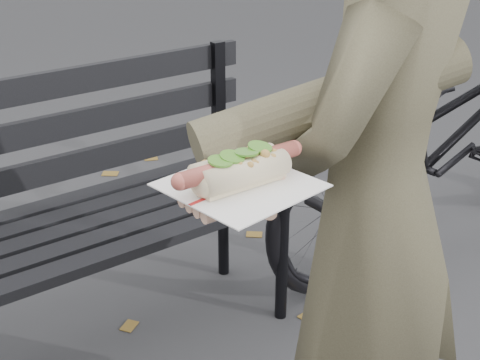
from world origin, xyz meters
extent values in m
cylinder|color=black|center=(0.75, 0.63, 0.23)|extent=(0.04, 0.04, 0.45)
cylinder|color=black|center=(0.75, 0.97, 0.23)|extent=(0.04, 0.04, 0.45)
cube|color=black|center=(0.08, 0.62, 0.47)|extent=(1.50, 0.07, 0.03)
cube|color=black|center=(0.08, 0.71, 0.47)|extent=(1.50, 0.07, 0.03)
cube|color=black|center=(0.08, 0.80, 0.47)|extent=(1.50, 0.07, 0.03)
cube|color=black|center=(0.08, 0.89, 0.47)|extent=(1.50, 0.07, 0.03)
cube|color=black|center=(0.08, 0.98, 0.47)|extent=(1.50, 0.07, 0.03)
cube|color=black|center=(0.75, 0.99, 0.67)|extent=(0.04, 0.03, 0.42)
cube|color=black|center=(0.08, 1.01, 0.57)|extent=(1.50, 0.02, 0.08)
cube|color=black|center=(0.08, 1.01, 0.70)|extent=(1.50, 0.02, 0.08)
cube|color=black|center=(0.08, 1.01, 0.83)|extent=(1.50, 0.02, 0.08)
imported|color=black|center=(1.60, 0.67, 0.47)|extent=(1.81, 0.65, 0.95)
imported|color=#46412F|center=(0.43, -0.01, 0.78)|extent=(0.67, 0.56, 1.56)
cylinder|color=#46412F|center=(0.29, -0.02, 1.03)|extent=(0.51, 0.23, 0.19)
cylinder|color=#D8A384|center=(0.08, -0.09, 0.97)|extent=(0.09, 0.08, 0.07)
ellipsoid|color=#D8A384|center=(0.04, -0.10, 0.96)|extent=(0.10, 0.12, 0.03)
cylinder|color=#D8A384|center=(-0.02, -0.13, 0.96)|extent=(0.06, 0.02, 0.02)
cylinder|color=#D8A384|center=(-0.02, -0.11, 0.96)|extent=(0.06, 0.02, 0.02)
cylinder|color=#D8A384|center=(-0.02, -0.09, 0.96)|extent=(0.06, 0.02, 0.02)
cylinder|color=#D8A384|center=(-0.02, -0.07, 0.96)|extent=(0.06, 0.02, 0.02)
cylinder|color=#D8A384|center=(0.05, -0.16, 0.96)|extent=(0.04, 0.05, 0.02)
cube|color=white|center=(0.04, -0.10, 0.98)|extent=(0.21, 0.21, 0.00)
cube|color=#B21E1E|center=(0.04, -0.10, 0.98)|extent=(0.19, 0.03, 0.00)
cylinder|color=#B25144|center=(0.04, -0.10, 1.01)|extent=(0.20, 0.02, 0.02)
sphere|color=#B25144|center=(-0.06, -0.10, 1.01)|extent=(0.02, 0.02, 0.02)
sphere|color=#B25144|center=(0.14, -0.10, 1.01)|extent=(0.03, 0.02, 0.02)
sphere|color=#9E6B2D|center=(0.03, -0.10, 1.02)|extent=(0.01, 0.01, 0.01)
sphere|color=#9E6B2D|center=(0.02, -0.12, 1.02)|extent=(0.01, 0.01, 0.01)
sphere|color=#9E6B2D|center=(0.00, -0.12, 1.02)|extent=(0.01, 0.01, 0.01)
sphere|color=#9E6B2D|center=(0.06, -0.10, 1.01)|extent=(0.01, 0.01, 0.01)
sphere|color=#9E6B2D|center=(0.00, -0.11, 1.02)|extent=(0.01, 0.01, 0.01)
sphere|color=#9E6B2D|center=(-0.01, -0.09, 1.01)|extent=(0.01, 0.01, 0.01)
sphere|color=#9E6B2D|center=(-0.01, -0.08, 1.02)|extent=(0.01, 0.01, 0.01)
sphere|color=#9E6B2D|center=(0.08, -0.12, 1.02)|extent=(0.01, 0.01, 0.01)
sphere|color=#9E6B2D|center=(0.04, -0.13, 1.02)|extent=(0.01, 0.01, 0.01)
sphere|color=#9E6B2D|center=(-0.02, -0.12, 1.02)|extent=(0.01, 0.01, 0.01)
sphere|color=#9E6B2D|center=(-0.01, -0.11, 1.02)|extent=(0.01, 0.01, 0.01)
sphere|color=#9E6B2D|center=(0.03, -0.10, 1.02)|extent=(0.01, 0.01, 0.01)
sphere|color=#9E6B2D|center=(0.00, -0.11, 1.02)|extent=(0.01, 0.01, 0.01)
sphere|color=#9E6B2D|center=(0.06, -0.10, 1.02)|extent=(0.01, 0.01, 0.01)
sphere|color=#9E6B2D|center=(0.04, -0.10, 1.02)|extent=(0.01, 0.01, 0.01)
sphere|color=#9E6B2D|center=(0.05, -0.12, 1.02)|extent=(0.01, 0.01, 0.01)
sphere|color=#9E6B2D|center=(0.05, -0.10, 1.02)|extent=(0.01, 0.01, 0.01)
sphere|color=#9E6B2D|center=(0.04, -0.10, 1.02)|extent=(0.01, 0.01, 0.01)
sphere|color=#9E6B2D|center=(0.06, -0.10, 1.01)|extent=(0.01, 0.01, 0.01)
sphere|color=#9E6B2D|center=(0.04, -0.11, 1.02)|extent=(0.01, 0.01, 0.01)
sphere|color=#9E6B2D|center=(-0.01, -0.11, 1.02)|extent=(0.01, 0.01, 0.01)
sphere|color=#9E6B2D|center=(0.01, -0.11, 1.02)|extent=(0.01, 0.01, 0.01)
sphere|color=#9E6B2D|center=(0.07, -0.12, 1.02)|extent=(0.01, 0.01, 0.01)
sphere|color=#9E6B2D|center=(0.05, -0.12, 1.02)|extent=(0.01, 0.01, 0.01)
sphere|color=#9E6B2D|center=(0.03, -0.11, 1.02)|extent=(0.01, 0.01, 0.01)
sphere|color=#9E6B2D|center=(0.07, -0.09, 1.02)|extent=(0.01, 0.01, 0.01)
sphere|color=#9E6B2D|center=(0.06, -0.11, 1.02)|extent=(0.01, 0.01, 0.01)
sphere|color=#9E6B2D|center=(0.09, -0.11, 1.02)|extent=(0.01, 0.01, 0.01)
sphere|color=#9E6B2D|center=(0.07, -0.08, 1.02)|extent=(0.01, 0.01, 0.01)
sphere|color=#9E6B2D|center=(0.05, -0.11, 1.01)|extent=(0.01, 0.01, 0.01)
cylinder|color=#498825|center=(0.00, -0.11, 1.03)|extent=(0.04, 0.04, 0.01)
cylinder|color=#498825|center=(0.02, -0.10, 1.03)|extent=(0.04, 0.04, 0.01)
cylinder|color=#498825|center=(0.05, -0.10, 1.03)|extent=(0.04, 0.04, 0.01)
cylinder|color=#498825|center=(0.07, -0.10, 1.03)|extent=(0.04, 0.04, 0.01)
cube|color=brown|center=(1.01, 1.13, 0.00)|extent=(0.08, 0.08, 0.00)
cube|color=brown|center=(1.06, 2.10, 0.00)|extent=(0.08, 0.07, 0.00)
cube|color=brown|center=(0.80, 2.05, 0.00)|extent=(0.10, 0.09, 0.00)
cube|color=brown|center=(0.80, 0.57, 0.00)|extent=(0.04, 0.05, 0.00)
cube|color=brown|center=(0.30, 0.89, 0.00)|extent=(0.07, 0.07, 0.00)
camera|label=1|loc=(-0.48, -0.80, 1.39)|focal=50.00mm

